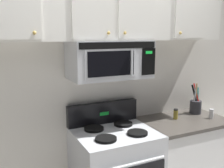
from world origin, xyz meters
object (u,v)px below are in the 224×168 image
over_range_microwave (110,60)px  spice_jar (176,114)px  utensil_crock_charcoal (196,105)px  salt_shaker (211,114)px

over_range_microwave → spice_jar: 0.99m
utensil_crock_charcoal → salt_shaker: (0.02, -0.22, -0.04)m
salt_shaker → spice_jar: size_ratio=0.92×
over_range_microwave → utensil_crock_charcoal: size_ratio=2.10×
over_range_microwave → salt_shaker: 1.31m
salt_shaker → spice_jar: spice_jar is taller
utensil_crock_charcoal → spice_jar: (-0.34, -0.07, -0.04)m
over_range_microwave → utensil_crock_charcoal: (1.11, 0.01, -0.58)m
spice_jar → salt_shaker: bearing=-23.2°
over_range_microwave → spice_jar: (0.76, -0.06, -0.62)m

